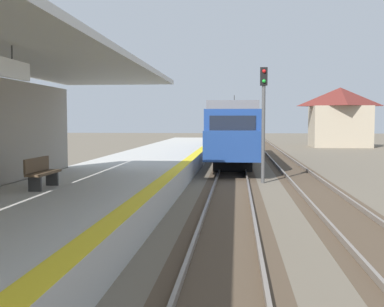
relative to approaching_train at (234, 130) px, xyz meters
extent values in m
cube|color=#B7B5AD|center=(-4.40, -18.54, -1.73)|extent=(5.00, 80.00, 0.90)
cube|color=yellow|center=(-2.15, -18.54, -1.27)|extent=(0.50, 80.00, 0.01)
cube|color=white|center=(-4.10, -23.75, 1.64)|extent=(0.08, 1.40, 0.36)
cylinder|color=#333333|center=(-4.10, -23.75, 1.96)|extent=(0.03, 0.03, 0.27)
cube|color=#4C3D2D|center=(0.00, -14.54, -2.17)|extent=(2.34, 120.00, 0.01)
cube|color=slate|center=(-0.72, -14.54, -2.09)|extent=(0.08, 120.00, 0.15)
cube|color=slate|center=(0.72, -14.54, -2.09)|extent=(0.08, 120.00, 0.15)
cube|color=#4C3D2D|center=(3.40, -14.54, -2.17)|extent=(2.34, 120.00, 0.01)
cube|color=slate|center=(2.68, -14.54, -2.09)|extent=(0.08, 120.00, 0.15)
cube|color=slate|center=(4.12, -14.54, -2.09)|extent=(0.08, 120.00, 0.15)
cube|color=navy|center=(0.00, 0.38, -0.11)|extent=(2.90, 18.00, 2.70)
cube|color=slate|center=(0.00, 0.38, 1.46)|extent=(2.67, 18.00, 0.44)
cube|color=black|center=(0.00, -8.64, 0.30)|extent=(2.32, 0.06, 1.21)
cube|color=navy|center=(0.00, -9.42, -0.58)|extent=(2.78, 1.60, 1.49)
cube|color=black|center=(1.46, 0.38, 0.30)|extent=(0.04, 15.84, 0.86)
cylinder|color=#333333|center=(0.00, 3.98, 2.13)|extent=(0.06, 0.06, 0.90)
cube|color=black|center=(0.00, -5.47, -1.82)|extent=(2.17, 2.20, 0.72)
cube|color=black|center=(0.00, 6.23, -1.82)|extent=(2.17, 2.20, 0.72)
cylinder|color=#4C4C4C|center=(1.40, -11.05, 0.02)|extent=(0.16, 0.16, 4.40)
cube|color=black|center=(1.40, -11.05, 2.62)|extent=(0.32, 0.24, 0.80)
sphere|color=red|center=(1.40, -11.19, 2.84)|extent=(0.16, 0.16, 0.16)
sphere|color=green|center=(1.40, -11.19, 2.40)|extent=(0.16, 0.16, 0.16)
cube|color=brown|center=(-5.24, -19.69, -0.84)|extent=(0.44, 1.60, 0.06)
cube|color=brown|center=(-5.44, -19.69, -0.60)|extent=(0.06, 1.60, 0.40)
cube|color=#333333|center=(-5.24, -20.29, -1.06)|extent=(0.36, 0.08, 0.44)
cube|color=#333333|center=(-5.24, -19.09, -1.06)|extent=(0.36, 0.08, 0.44)
cube|color=tan|center=(11.26, 19.98, 0.02)|extent=(6.00, 4.80, 4.40)
pyramid|color=maroon|center=(11.26, 19.98, 3.22)|extent=(6.60, 5.28, 2.00)
camera|label=1|loc=(0.23, -32.63, 0.65)|focal=44.40mm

